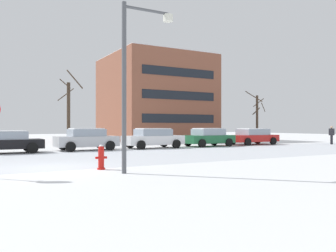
# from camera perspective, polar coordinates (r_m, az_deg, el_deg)

# --- Properties ---
(ground_plane) EXTENTS (120.00, 120.00, 0.00)m
(ground_plane) POSITION_cam_1_polar(r_m,az_deg,el_deg) (14.40, -18.59, -6.50)
(ground_plane) COLOR white
(road_surface) EXTENTS (80.00, 9.15, 0.00)m
(road_surface) POSITION_cam_1_polar(r_m,az_deg,el_deg) (17.90, -20.71, -5.21)
(road_surface) COLOR silver
(road_surface) RESTS_ON ground
(fire_hydrant) EXTENTS (0.44, 0.30, 0.93)m
(fire_hydrant) POSITION_cam_1_polar(r_m,az_deg,el_deg) (13.48, -10.74, -4.93)
(fire_hydrant) COLOR red
(fire_hydrant) RESTS_ON ground
(street_lamp) EXTENTS (1.99, 0.36, 5.90)m
(street_lamp) POSITION_cam_1_polar(r_m,az_deg,el_deg) (12.50, -5.58, 9.15)
(street_lamp) COLOR #4C4F54
(street_lamp) RESTS_ON ground
(parked_car_black) EXTENTS (4.10, 2.09, 1.36)m
(parked_car_black) POSITION_cam_1_polar(r_m,az_deg,el_deg) (23.15, -24.61, -2.30)
(parked_car_black) COLOR black
(parked_car_black) RESTS_ON ground
(parked_car_silver) EXTENTS (4.08, 2.16, 1.48)m
(parked_car_silver) POSITION_cam_1_polar(r_m,az_deg,el_deg) (24.27, -13.03, -2.06)
(parked_car_silver) COLOR silver
(parked_car_silver) RESTS_ON ground
(parked_car_white) EXTENTS (4.43, 2.13, 1.46)m
(parked_car_white) POSITION_cam_1_polar(r_m,az_deg,el_deg) (25.90, -2.42, -1.95)
(parked_car_white) COLOR white
(parked_car_white) RESTS_ON ground
(parked_car_green) EXTENTS (4.08, 2.21, 1.46)m
(parked_car_green) POSITION_cam_1_polar(r_m,az_deg,el_deg) (28.38, 6.53, -1.79)
(parked_car_green) COLOR #1E6038
(parked_car_green) RESTS_ON ground
(parked_car_red) EXTENTS (4.60, 2.17, 1.42)m
(parked_car_red) POSITION_cam_1_polar(r_m,az_deg,el_deg) (31.65, 13.55, -1.63)
(parked_car_red) COLOR red
(parked_car_red) RESTS_ON ground
(pedestrian_crossing) EXTENTS (0.37, 0.46, 1.62)m
(pedestrian_crossing) POSITION_cam_1_polar(r_m,az_deg,el_deg) (34.48, 24.90, -1.14)
(pedestrian_crossing) COLOR black
(pedestrian_crossing) RESTS_ON ground
(tree_far_left) EXTENTS (1.74, 1.76, 5.77)m
(tree_far_left) POSITION_cam_1_polar(r_m,az_deg,el_deg) (27.95, -15.74, 2.13)
(tree_far_left) COLOR #423326
(tree_far_left) RESTS_ON ground
(tree_far_mid) EXTENTS (2.19, 2.05, 5.29)m
(tree_far_mid) POSITION_cam_1_polar(r_m,az_deg,el_deg) (38.12, 14.19, 1.48)
(tree_far_mid) COLOR #423326
(tree_far_mid) RESTS_ON ground
(building_far_right) EXTENTS (10.77, 11.22, 9.69)m
(building_far_right) POSITION_cam_1_polar(r_m,az_deg,el_deg) (41.49, -2.09, 4.45)
(building_far_right) COLOR brown
(building_far_right) RESTS_ON ground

